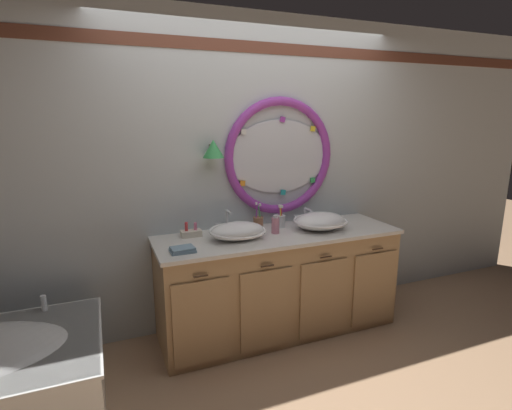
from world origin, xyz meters
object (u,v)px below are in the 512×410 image
(sink_basin_right, at_px, (320,221))
(soap_dispenser, at_px, (275,225))
(sink_basin_left, at_px, (237,231))
(folded_hand_towel, at_px, (183,250))
(toothbrush_holder_right, at_px, (281,220))
(toothbrush_holder_left, at_px, (258,222))
(toiletry_basket, at_px, (191,233))

(sink_basin_right, height_order, soap_dispenser, soap_dispenser)
(sink_basin_left, height_order, folded_hand_towel, sink_basin_left)
(toothbrush_holder_right, xyz_separation_m, soap_dispenser, (-0.12, -0.14, 0.01))
(toothbrush_holder_right, distance_m, folded_hand_towel, 0.96)
(soap_dispenser, height_order, folded_hand_towel, soap_dispenser)
(toothbrush_holder_right, bearing_deg, sink_basin_left, -158.26)
(toothbrush_holder_left, relative_size, toiletry_basket, 1.39)
(folded_hand_towel, bearing_deg, sink_basin_right, 5.99)
(toiletry_basket, bearing_deg, sink_basin_left, -33.50)
(sink_basin_left, distance_m, toiletry_basket, 0.38)
(toothbrush_holder_right, relative_size, folded_hand_towel, 1.13)
(sink_basin_right, relative_size, toothbrush_holder_left, 2.04)
(sink_basin_right, xyz_separation_m, toothbrush_holder_left, (-0.47, 0.24, -0.02))
(sink_basin_left, distance_m, folded_hand_towel, 0.47)
(sink_basin_right, xyz_separation_m, folded_hand_towel, (-1.19, -0.12, -0.05))
(toothbrush_holder_right, height_order, folded_hand_towel, toothbrush_holder_right)
(toothbrush_holder_right, bearing_deg, folded_hand_towel, -161.37)
(folded_hand_towel, bearing_deg, toiletry_basket, 67.53)
(toothbrush_holder_left, bearing_deg, sink_basin_left, -138.49)
(sink_basin_left, xyz_separation_m, soap_dispenser, (0.34, 0.04, 0.00))
(sink_basin_right, distance_m, toothbrush_holder_right, 0.34)
(toothbrush_holder_left, xyz_separation_m, toothbrush_holder_right, (0.18, -0.06, 0.01))
(soap_dispenser, bearing_deg, sink_basin_right, -5.28)
(soap_dispenser, xyz_separation_m, folded_hand_towel, (-0.79, -0.16, -0.05))
(sink_basin_left, relative_size, sink_basin_right, 0.97)
(sink_basin_left, xyz_separation_m, toothbrush_holder_right, (0.45, 0.18, -0.01))
(toothbrush_holder_left, bearing_deg, toiletry_basket, -177.11)
(toiletry_basket, bearing_deg, toothbrush_holder_right, -2.07)
(sink_basin_right, bearing_deg, toiletry_basket, 168.77)
(soap_dispenser, bearing_deg, toiletry_basket, 165.27)
(toothbrush_holder_left, xyz_separation_m, soap_dispenser, (0.07, -0.20, 0.02))
(soap_dispenser, relative_size, folded_hand_towel, 0.91)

